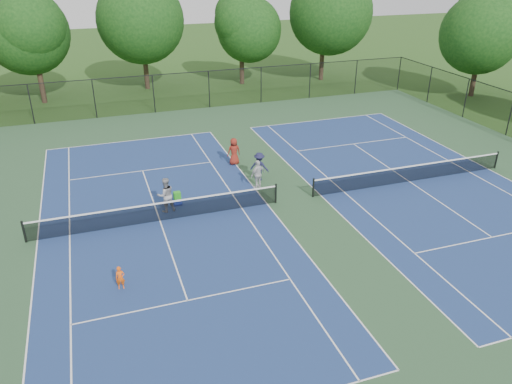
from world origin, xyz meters
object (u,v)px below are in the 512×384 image
object	(u,v)px
tree_back_c	(241,25)
ball_hopper	(177,196)
tree_back_d	(325,8)
bystander_a	(258,174)
bystander_c	(234,151)
ball_crate	(178,202)
tree_side_e	(483,28)
child_player	(120,278)
bystander_b	(259,166)
tree_back_a	(31,29)
instructor	(166,195)
tree_back_b	(141,15)

from	to	relation	value
tree_back_c	ball_hopper	size ratio (longest dim) A/B	20.49
tree_back_d	bystander_a	size ratio (longest dim) A/B	6.41
tree_back_d	ball_hopper	distance (m)	30.09
ball_hopper	bystander_c	bearing A→B (deg)	44.71
bystander_c	ball_crate	world-z (taller)	bystander_c
tree_back_c	tree_side_e	xyz separation A→B (m)	(18.00, -11.00, 0.33)
ball_hopper	bystander_a	bearing A→B (deg)	7.43
child_player	bystander_b	xyz separation A→B (m)	(8.33, 7.79, 0.34)
tree_back_a	instructor	xyz separation A→B (m)	(6.50, -23.08, -5.14)
tree_back_c	child_player	xyz separation A→B (m)	(-14.24, -29.82, -5.00)
ball_crate	ball_hopper	size ratio (longest dim) A/B	1.02
tree_back_a	child_player	bearing A→B (deg)	-82.57
tree_back_a	bystander_b	world-z (taller)	tree_back_a
ball_crate	ball_hopper	xyz separation A→B (m)	(0.00, 0.00, 0.36)
tree_back_b	tree_back_a	bearing A→B (deg)	-167.47
tree_back_c	tree_side_e	bearing A→B (deg)	-31.43
bystander_c	tree_side_e	bearing A→B (deg)	-164.84
tree_back_d	ball_crate	xyz separation A→B (m)	(-18.86, -22.58, -6.67)
child_player	ball_crate	bearing A→B (deg)	63.40
instructor	tree_side_e	bearing A→B (deg)	-165.00
tree_back_d	tree_back_b	bearing A→B (deg)	173.29
bystander_c	bystander_a	bearing A→B (deg)	90.62
instructor	ball_crate	xyz separation A→B (m)	(0.64, 0.50, -0.74)
tree_back_b	child_player	distance (m)	31.86
tree_back_c	bystander_b	size ratio (longest dim) A/B	5.10
tree_back_b	ball_hopper	size ratio (longest dim) A/B	24.47
child_player	tree_side_e	bearing A→B (deg)	32.11
bystander_b	bystander_c	distance (m)	2.77
tree_side_e	bystander_c	distance (m)	26.44
instructor	bystander_a	size ratio (longest dim) A/B	1.11
child_player	tree_back_a	bearing A→B (deg)	99.26
tree_back_a	tree_back_d	size ratio (longest dim) A/B	0.88
tree_back_d	child_player	size ratio (longest dim) A/B	10.73
tree_back_d	instructor	xyz separation A→B (m)	(-19.50, -23.08, -5.93)
tree_back_d	bystander_c	world-z (taller)	tree_back_d
tree_back_d	bystander_a	distance (m)	26.92
tree_side_e	instructor	distance (m)	32.64
tree_back_a	instructor	distance (m)	24.52
tree_back_d	child_player	distance (m)	36.95
tree_back_b	child_player	xyz separation A→B (m)	(-5.24, -30.82, -6.11)
instructor	bystander_c	bearing A→B (deg)	-144.98
tree_back_b	tree_side_e	size ratio (longest dim) A/B	1.13
instructor	tree_back_c	bearing A→B (deg)	-124.44
tree_back_b	tree_back_d	distance (m)	17.12
tree_back_b	bystander_a	bearing A→B (deg)	-83.62
tree_back_a	ball_hopper	bearing A→B (deg)	-72.45
tree_back_b	bystander_a	distance (m)	24.82
tree_back_c	instructor	distance (m)	27.07
tree_back_c	tree_side_e	world-z (taller)	tree_side_e
tree_back_a	ball_crate	world-z (taller)	tree_back_a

